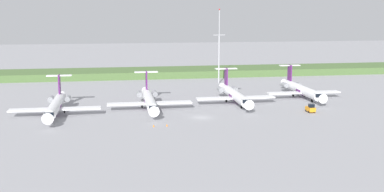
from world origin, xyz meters
name	(u,v)px	position (x,y,z in m)	size (l,w,h in m)	color
ground_plane	(184,97)	(0.00, 30.00, 0.00)	(500.00, 500.00, 0.00)	#939399
grass_berm	(167,72)	(0.00, 78.58, 1.39)	(320.00, 20.00, 2.78)	#4C6B38
regional_jet_nearest	(56,105)	(-36.41, 9.25, 2.54)	(22.81, 31.00, 9.00)	white
regional_jet_second	(149,100)	(-12.04, 13.13, 2.54)	(22.81, 31.00, 9.00)	white
regional_jet_third	(234,94)	(12.97, 17.24, 2.54)	(22.81, 31.00, 9.00)	white
regional_jet_fourth	(301,89)	(35.70, 22.48, 2.54)	(22.81, 31.00, 9.00)	white
antenna_mast	(219,53)	(16.88, 55.51, 11.22)	(4.40, 0.50, 27.21)	#B2B2B7
baggage_tug	(311,109)	(29.76, 1.54, 1.00)	(1.72, 3.20, 2.30)	orange
safety_cone_front_marker	(154,126)	(-12.60, -7.75, 0.28)	(0.44, 0.44, 0.55)	orange
safety_cone_mid_marker	(167,125)	(-9.50, -7.65, 0.28)	(0.44, 0.44, 0.55)	orange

